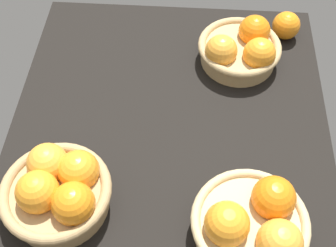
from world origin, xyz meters
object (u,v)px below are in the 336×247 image
at_px(basket_far_left, 58,190).
at_px(basket_near_left, 253,224).
at_px(loose_orange_front_gap, 286,26).
at_px(basket_near_right, 241,49).

bearing_deg(basket_far_left, basket_near_left, -96.70).
distance_m(basket_far_left, loose_orange_front_gap, 0.71).
bearing_deg(basket_near_left, basket_near_right, 0.78).
relative_size(basket_far_left, loose_orange_front_gap, 3.00).
bearing_deg(basket_near_left, basket_far_left, 83.30).
xyz_separation_m(basket_near_left, loose_orange_front_gap, (0.56, -0.11, -0.01)).
relative_size(basket_near_left, basket_near_right, 1.07).
height_order(basket_near_left, loose_orange_front_gap, basket_near_left).
distance_m(basket_far_left, basket_near_left, 0.37).
height_order(basket_near_left, basket_near_right, basket_near_left).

